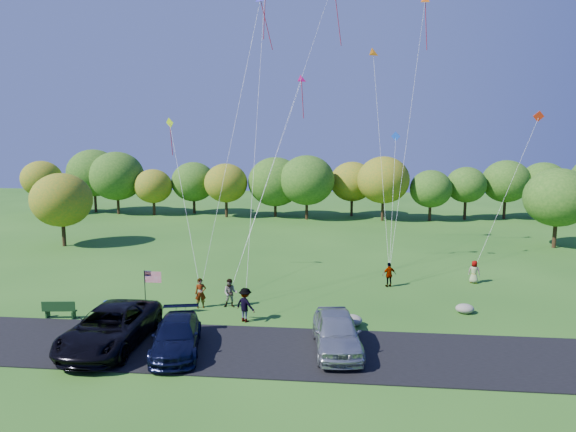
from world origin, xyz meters
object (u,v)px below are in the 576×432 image
object	(u,v)px
minivan_dark	(110,327)
minivan_navy	(177,336)
flyer_e	(474,272)
flyer_b	(230,293)
minivan_silver	(337,332)
flyer_a	(201,293)
park_bench	(59,309)
flyer_c	(245,305)
trash_barrel	(110,310)
flyer_d	(389,275)

from	to	relation	value
minivan_dark	minivan_navy	distance (m)	3.45
minivan_navy	flyer_e	bearing A→B (deg)	26.39
flyer_e	minivan_navy	bearing A→B (deg)	58.05
minivan_navy	flyer_b	bearing A→B (deg)	68.30
minivan_navy	minivan_silver	distance (m)	7.68
flyer_a	park_bench	distance (m)	7.97
flyer_c	park_bench	size ratio (longest dim) A/B	1.03
flyer_c	trash_barrel	world-z (taller)	flyer_c
flyer_e	trash_barrel	distance (m)	24.44
flyer_b	flyer_c	size ratio (longest dim) A/B	0.91
minivan_silver	flyer_b	world-z (taller)	minivan_silver
flyer_d	park_bench	world-z (taller)	flyer_d
minivan_navy	flyer_d	distance (m)	16.50
minivan_silver	park_bench	size ratio (longest dim) A/B	2.88
flyer_a	minivan_silver	bearing A→B (deg)	-54.19
minivan_navy	flyer_c	xyz separation A→B (m)	(2.50, 4.48, 0.14)
flyer_c	flyer_b	bearing A→B (deg)	-29.43
minivan_navy	park_bench	size ratio (longest dim) A/B	2.84
flyer_e	minivan_dark	bearing A→B (deg)	52.57
minivan_navy	flyer_b	xyz separation A→B (m)	(1.14, 6.82, 0.05)
minivan_navy	minivan_silver	bearing A→B (deg)	-5.30
flyer_c	trash_barrel	xyz separation A→B (m)	(-7.81, -0.25, -0.47)
flyer_a	flyer_b	world-z (taller)	flyer_a
minivan_navy	flyer_e	xyz separation A→B (m)	(17.19, 13.74, -0.02)
flyer_c	minivan_navy	bearing A→B (deg)	91.22
minivan_navy	flyer_e	size ratio (longest dim) A/B	3.28
flyer_c	trash_barrel	distance (m)	7.83
flyer_d	park_bench	distance (m)	20.98
minivan_navy	minivan_silver	size ratio (longest dim) A/B	0.99
minivan_navy	flyer_d	size ratio (longest dim) A/B	3.12
park_bench	flyer_e	bearing A→B (deg)	14.35
minivan_silver	flyer_a	size ratio (longest dim) A/B	2.95
flyer_c	flyer_d	size ratio (longest dim) A/B	1.14
minivan_silver	flyer_c	distance (m)	6.24
minivan_navy	minivan_dark	bearing A→B (deg)	163.32
minivan_silver	flyer_e	bearing A→B (deg)	46.68
flyer_d	trash_barrel	xyz separation A→B (m)	(-16.44, -7.94, -0.36)
minivan_dark	park_bench	size ratio (longest dim) A/B	3.71
flyer_a	park_bench	size ratio (longest dim) A/B	0.98
park_bench	minivan_dark	bearing A→B (deg)	-44.22
flyer_d	trash_barrel	distance (m)	18.26
minivan_dark	flyer_e	world-z (taller)	minivan_dark
park_bench	minivan_navy	bearing A→B (deg)	-32.25
minivan_dark	minivan_silver	size ratio (longest dim) A/B	1.29
flyer_b	minivan_dark	bearing A→B (deg)	-128.89
flyer_d	minivan_navy	bearing A→B (deg)	27.03
flyer_b	flyer_d	bearing A→B (deg)	24.22
flyer_b	park_bench	xyz separation A→B (m)	(-9.25, -3.00, -0.33)
minivan_dark	minivan_silver	xyz separation A→B (m)	(11.06, 0.66, -0.05)
flyer_a	flyer_e	distance (m)	19.23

